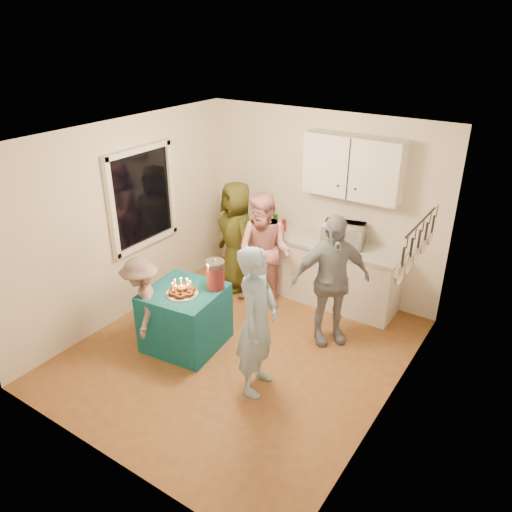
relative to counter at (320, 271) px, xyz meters
The scene contains 19 objects.
floor 1.76m from the counter, 96.71° to the right, with size 4.00×4.00×0.00m, color brown.
ceiling 2.76m from the counter, 96.71° to the right, with size 4.00×4.00×0.00m, color white.
back_wall 0.94m from the counter, 123.69° to the left, with size 3.60×3.60×0.00m, color silver.
left_wall 2.77m from the counter, 139.64° to the right, with size 4.00×4.00×0.00m, color silver.
right_wall 2.49m from the counter, 46.74° to the right, with size 4.00×4.00×0.00m, color silver.
window_night 2.66m from the counter, 144.60° to the right, with size 0.04×1.00×1.20m, color black.
counter is the anchor object (origin of this frame).
countertop 0.46m from the counter, 90.00° to the right, with size 2.24×0.62×0.05m, color beige.
upper_cabinet 1.56m from the counter, 26.57° to the left, with size 1.30×0.30×0.80m, color white.
pot_rack 2.16m from the counter, 33.34° to the right, with size 0.12×1.00×0.60m, color black.
microwave 0.70m from the counter, ahead, with size 0.54×0.37×0.30m, color white.
party_table 2.11m from the counter, 113.60° to the right, with size 0.85×0.85×0.76m, color #0E5162.
donut_cake 2.20m from the counter, 111.72° to the right, with size 0.38×0.38×0.18m, color #381C0C, non-canonical shape.
punch_jar 1.84m from the counter, 108.49° to the right, with size 0.22×0.22×0.34m, color red.
man_birthday 2.18m from the counter, 81.33° to the right, with size 0.62×0.40×1.69m, color #8CADCC.
woman_back_left 1.30m from the counter, 161.45° to the right, with size 0.80×0.52×1.64m, color #5E611B.
woman_back_center 0.91m from the counter, 132.16° to the right, with size 0.80×0.62×1.64m, color #CF6C7B.
woman_back_right 1.11m from the counter, 57.45° to the right, with size 0.98×0.41×1.67m, color #101D35.
child_near_left 2.57m from the counter, 118.34° to the right, with size 0.78×0.45×1.20m, color #655351.
Camera 1 is at (2.92, -4.04, 3.68)m, focal length 35.00 mm.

